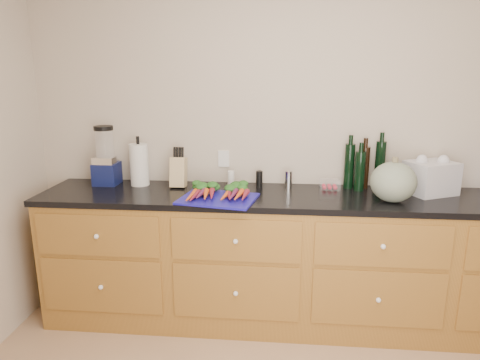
# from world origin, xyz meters

# --- Properties ---
(wall_back) EXTENTS (4.10, 0.05, 2.60)m
(wall_back) POSITION_xyz_m (0.00, 1.62, 1.30)
(wall_back) COLOR beige
(wall_back) RESTS_ON ground
(cabinets) EXTENTS (3.60, 0.64, 0.90)m
(cabinets) POSITION_xyz_m (0.00, 1.30, 0.45)
(cabinets) COLOR brown
(cabinets) RESTS_ON ground
(countertop) EXTENTS (3.64, 0.62, 0.04)m
(countertop) POSITION_xyz_m (0.00, 1.30, 0.92)
(countertop) COLOR black
(countertop) RESTS_ON cabinets
(cutting_board) EXTENTS (0.53, 0.44, 0.01)m
(cutting_board) POSITION_xyz_m (-0.58, 1.14, 0.95)
(cutting_board) COLOR #19149D
(cutting_board) RESTS_ON countertop
(carrots) EXTENTS (0.41, 0.30, 0.06)m
(carrots) POSITION_xyz_m (-0.58, 1.19, 0.98)
(carrots) COLOR #EA561B
(carrots) RESTS_ON cutting_board
(squash) EXTENTS (0.29, 0.29, 0.26)m
(squash) POSITION_xyz_m (0.53, 1.20, 1.07)
(squash) COLOR slate
(squash) RESTS_ON countertop
(blender_appliance) EXTENTS (0.17, 0.17, 0.43)m
(blender_appliance) POSITION_xyz_m (-1.45, 1.46, 1.13)
(blender_appliance) COLOR #0F174A
(blender_appliance) RESTS_ON countertop
(paper_towel) EXTENTS (0.13, 0.13, 0.30)m
(paper_towel) POSITION_xyz_m (-1.20, 1.46, 1.09)
(paper_towel) COLOR silver
(paper_towel) RESTS_ON countertop
(knife_block) EXTENTS (0.11, 0.11, 0.21)m
(knife_block) POSITION_xyz_m (-0.91, 1.44, 1.05)
(knife_block) COLOR tan
(knife_block) RESTS_ON countertop
(grinder_salt) EXTENTS (0.05, 0.05, 0.11)m
(grinder_salt) POSITION_xyz_m (-0.53, 1.48, 1.00)
(grinder_salt) COLOR white
(grinder_salt) RESTS_ON countertop
(grinder_pepper) EXTENTS (0.05, 0.05, 0.12)m
(grinder_pepper) POSITION_xyz_m (-0.33, 1.48, 1.00)
(grinder_pepper) COLOR black
(grinder_pepper) RESTS_ON countertop
(canister_chrome) EXTENTS (0.05, 0.05, 0.12)m
(canister_chrome) POSITION_xyz_m (-0.12, 1.48, 1.00)
(canister_chrome) COLOR silver
(canister_chrome) RESTS_ON countertop
(tomato_box) EXTENTS (0.14, 0.11, 0.07)m
(tomato_box) POSITION_xyz_m (0.17, 1.47, 0.97)
(tomato_box) COLOR white
(tomato_box) RESTS_ON countertop
(bottles) EXTENTS (0.28, 0.14, 0.34)m
(bottles) POSITION_xyz_m (0.40, 1.51, 1.09)
(bottles) COLOR black
(bottles) RESTS_ON countertop
(grocery_bag) EXTENTS (0.37, 0.34, 0.22)m
(grocery_bag) POSITION_xyz_m (0.84, 1.42, 1.05)
(grocery_bag) COLOR silver
(grocery_bag) RESTS_ON countertop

